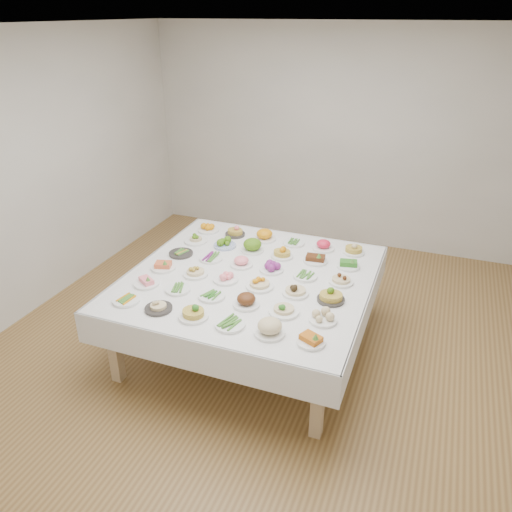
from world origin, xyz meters
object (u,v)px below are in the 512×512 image
(display_table, at_px, (250,282))
(dish_0, at_px, (126,300))
(dish_18, at_px, (181,253))
(dish_35, at_px, (354,248))

(display_table, xyz_separation_m, dish_0, (-0.78, -0.78, 0.09))
(display_table, relative_size, dish_18, 9.31)
(dish_18, xyz_separation_m, dish_35, (1.57, 0.64, 0.03))
(display_table, height_order, dish_35, dish_35)
(dish_18, bearing_deg, display_table, -11.40)
(display_table, relative_size, dish_0, 9.78)
(dish_0, relative_size, dish_18, 0.95)
(dish_0, xyz_separation_m, dish_18, (-0.01, 0.94, 0.00))
(dish_18, height_order, dish_35, dish_35)
(display_table, xyz_separation_m, dish_35, (0.78, 0.80, 0.12))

